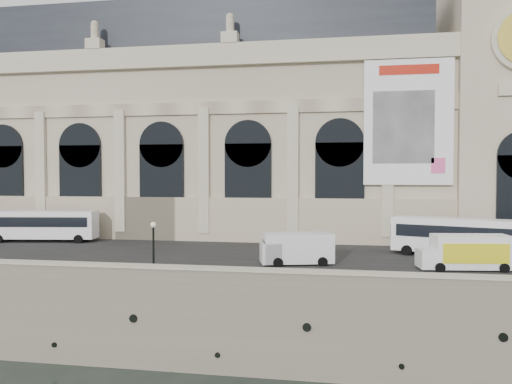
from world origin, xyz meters
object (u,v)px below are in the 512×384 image
bus_right (461,236)px  lamp_right (153,249)px  van_c (293,249)px  box_truck (465,252)px  bus_left (43,225)px

bus_right → lamp_right: 27.51m
van_c → box_truck: bearing=-0.4°
van_c → box_truck: (13.63, -0.10, 0.05)m
bus_right → van_c: bus_right is taller
bus_left → lamp_right: (19.25, -15.99, 0.07)m
box_truck → lamp_right: size_ratio=1.76×
bus_left → lamp_right: bearing=-39.7°
van_c → box_truck: box_truck is taller
bus_left → box_truck: 43.69m
box_truck → lamp_right: 24.29m
bus_right → box_truck: 6.28m
bus_left → bus_right: size_ratio=0.99×
bus_right → lamp_right: size_ratio=3.00×
van_c → lamp_right: 11.80m
bus_right → van_c: bearing=-157.5°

